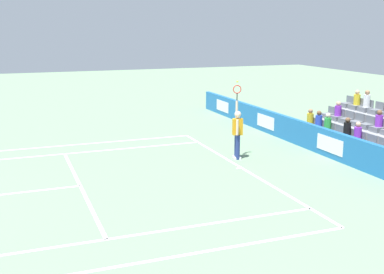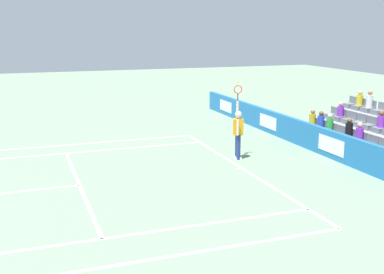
# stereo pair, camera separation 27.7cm
# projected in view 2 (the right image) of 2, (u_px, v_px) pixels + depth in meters

# --- Properties ---
(line_baseline) EXTENTS (10.97, 0.10, 0.01)m
(line_baseline) POSITION_uv_depth(u_px,v_px,m) (242.00, 168.00, 16.75)
(line_baseline) COLOR white
(line_baseline) RESTS_ON ground
(line_service) EXTENTS (8.23, 0.10, 0.01)m
(line_service) POSITION_uv_depth(u_px,v_px,m) (80.00, 185.00, 14.94)
(line_service) COLOR white
(line_service) RESTS_ON ground
(line_singles_sideline_left) EXTENTS (0.10, 11.89, 0.01)m
(line_singles_sideline_left) POSITION_uv_depth(u_px,v_px,m) (54.00, 154.00, 18.56)
(line_singles_sideline_left) COLOR white
(line_singles_sideline_left) RESTS_ON ground
(line_singles_sideline_right) EXTENTS (0.10, 11.89, 0.01)m
(line_singles_sideline_right) POSITION_uv_depth(u_px,v_px,m) (82.00, 242.00, 11.01)
(line_singles_sideline_right) COLOR white
(line_singles_sideline_right) RESTS_ON ground
(line_doubles_sideline_left) EXTENTS (0.10, 11.89, 0.01)m
(line_doubles_sideline_left) POSITION_uv_depth(u_px,v_px,m) (51.00, 146.00, 19.82)
(line_doubles_sideline_left) COLOR white
(line_doubles_sideline_left) RESTS_ON ground
(line_doubles_sideline_right) EXTENTS (0.10, 11.89, 0.01)m
(line_doubles_sideline_right) POSITION_uv_depth(u_px,v_px,m) (91.00, 269.00, 9.75)
(line_doubles_sideline_right) COLOR white
(line_doubles_sideline_right) RESTS_ON ground
(line_centre_mark) EXTENTS (0.10, 0.20, 0.01)m
(line_centre_mark) POSITION_uv_depth(u_px,v_px,m) (239.00, 168.00, 16.72)
(line_centre_mark) COLOR white
(line_centre_mark) RESTS_ON ground
(sponsor_barrier) EXTENTS (23.99, 0.22, 1.03)m
(sponsor_barrier) POSITION_uv_depth(u_px,v_px,m) (333.00, 145.00, 17.86)
(sponsor_barrier) COLOR #1E66AD
(sponsor_barrier) RESTS_ON ground
(tennis_player) EXTENTS (0.51, 0.41, 2.85)m
(tennis_player) POSITION_uv_depth(u_px,v_px,m) (238.00, 132.00, 17.75)
(tennis_player) COLOR navy
(tennis_player) RESTS_ON ground
(stadium_stand) EXTENTS (6.82, 2.85, 2.19)m
(stadium_stand) POSITION_uv_depth(u_px,v_px,m) (384.00, 139.00, 18.62)
(stadium_stand) COLOR gray
(stadium_stand) RESTS_ON ground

